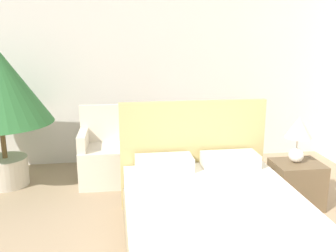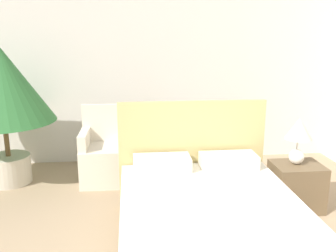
{
  "view_description": "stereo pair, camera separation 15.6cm",
  "coord_description": "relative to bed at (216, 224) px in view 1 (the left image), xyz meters",
  "views": [
    {
      "loc": [
        -0.52,
        -1.5,
        1.86
      ],
      "look_at": [
        0.07,
        2.62,
        0.8
      ],
      "focal_mm": 40.0,
      "sensor_mm": 36.0,
      "label": 1
    },
    {
      "loc": [
        -0.37,
        -1.52,
        1.86
      ],
      "look_at": [
        0.07,
        2.62,
        0.8
      ],
      "focal_mm": 40.0,
      "sensor_mm": 36.0,
      "label": 2
    }
  ],
  "objects": [
    {
      "name": "wall_back",
      "position": [
        -0.28,
        2.54,
        1.17
      ],
      "size": [
        10.0,
        0.06,
        2.9
      ],
      "color": "silver",
      "rests_on": "ground_plane"
    },
    {
      "name": "bed",
      "position": [
        0.0,
        0.0,
        0.0
      ],
      "size": [
        1.55,
        2.09,
        1.16
      ],
      "color": "#8C7A5B",
      "rests_on": "ground_plane"
    },
    {
      "name": "armchair_near_window_left",
      "position": [
        -0.94,
        1.73,
        0.03
      ],
      "size": [
        0.66,
        0.6,
        0.95
      ],
      "rotation": [
        0.0,
        0.0,
        -0.02
      ],
      "color": "beige",
      "rests_on": "ground_plane"
    },
    {
      "name": "armchair_near_window_right",
      "position": [
        0.08,
        1.73,
        0.03
      ],
      "size": [
        0.72,
        0.67,
        0.95
      ],
      "rotation": [
        0.0,
        0.0,
        0.14
      ],
      "color": "beige",
      "rests_on": "ground_plane"
    },
    {
      "name": "nightstand",
      "position": [
        1.1,
        0.75,
        -0.03
      ],
      "size": [
        0.51,
        0.42,
        0.5
      ],
      "color": "brown",
      "rests_on": "ground_plane"
    },
    {
      "name": "table_lamp",
      "position": [
        1.08,
        0.78,
        0.55
      ],
      "size": [
        0.28,
        0.28,
        0.49
      ],
      "color": "white",
      "rests_on": "nightstand"
    }
  ]
}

